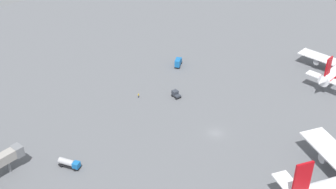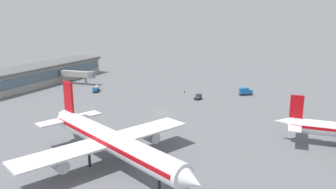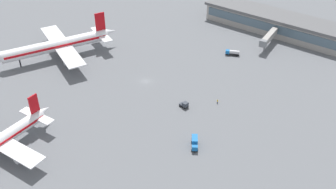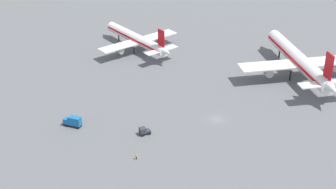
# 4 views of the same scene
# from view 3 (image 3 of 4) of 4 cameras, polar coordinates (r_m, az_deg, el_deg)

# --- Properties ---
(ground) EXTENTS (288.00, 288.00, 0.00)m
(ground) POSITION_cam_3_polar(r_m,az_deg,el_deg) (161.21, -3.31, 1.96)
(ground) COLOR slate
(terminal_building) EXTENTS (75.41, 17.02, 9.48)m
(terminal_building) POSITION_cam_3_polar(r_m,az_deg,el_deg) (209.28, 15.40, 10.14)
(terminal_building) COLOR #9E9993
(terminal_building) RESTS_ON ground
(airplane_at_gate) EXTENTS (44.88, 54.31, 17.35)m
(airplane_at_gate) POSITION_cam_3_polar(r_m,az_deg,el_deg) (182.56, -15.86, 6.99)
(airplane_at_gate) COLOR white
(airplane_at_gate) RESTS_ON ground
(baggage_tug) EXTENTS (3.39, 2.53, 2.30)m
(baggage_tug) POSITION_cam_3_polar(r_m,az_deg,el_deg) (145.16, 2.42, -1.50)
(baggage_tug) COLOR black
(baggage_tug) RESTS_ON ground
(fuel_truck) EXTENTS (6.48, 4.52, 2.50)m
(fuel_truck) POSITION_cam_3_polar(r_m,az_deg,el_deg) (182.40, 9.43, 6.10)
(fuel_truck) COLOR black
(fuel_truck) RESTS_ON ground
(catering_truck) EXTENTS (4.82, 5.65, 3.30)m
(catering_truck) POSITION_cam_3_polar(r_m,az_deg,el_deg) (127.69, 3.93, -7.05)
(catering_truck) COLOR black
(catering_truck) RESTS_ON ground
(ground_crew_worker) EXTENTS (0.52, 0.52, 1.67)m
(ground_crew_worker) POSITION_cam_3_polar(r_m,az_deg,el_deg) (148.52, 7.26, -1.00)
(ground_crew_worker) COLOR #1E2338
(ground_crew_worker) RESTS_ON ground
(jet_bridge) EXTENTS (5.12, 18.51, 6.74)m
(jet_bridge) POSITION_cam_3_polar(r_m,az_deg,el_deg) (191.40, 14.51, 8.10)
(jet_bridge) COLOR #9E9993
(jet_bridge) RESTS_ON ground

